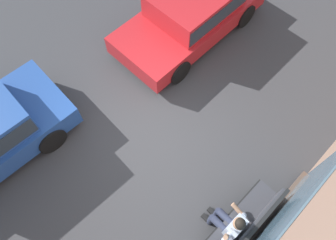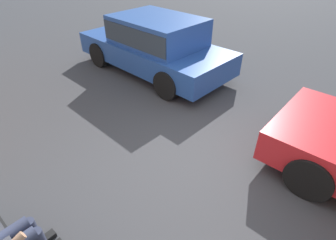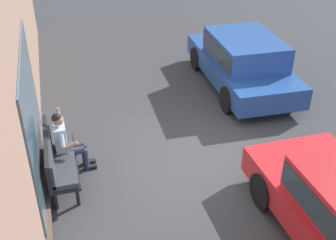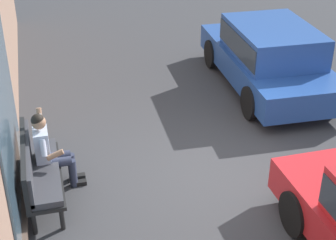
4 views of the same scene
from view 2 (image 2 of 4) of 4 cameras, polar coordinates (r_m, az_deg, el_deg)
ground_plane at (r=4.41m, az=4.85°, el=-8.91°), size 60.00×60.00×0.00m
parked_car_mid at (r=7.08m, az=-2.82°, el=16.44°), size 4.32×2.03×1.46m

